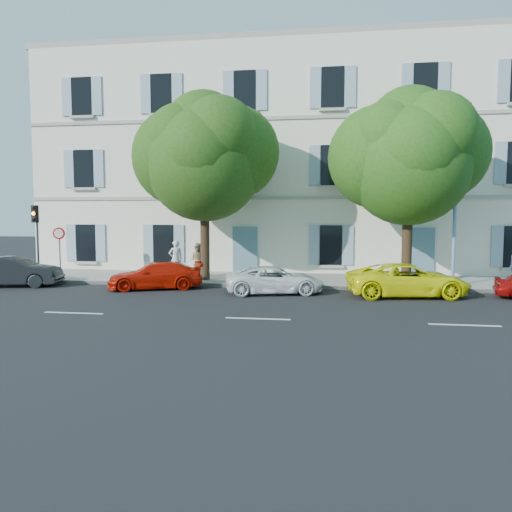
% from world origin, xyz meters
% --- Properties ---
extents(ground, '(90.00, 90.00, 0.00)m').
position_xyz_m(ground, '(0.00, 0.00, 0.00)').
color(ground, black).
extents(sidewalk, '(36.00, 4.50, 0.15)m').
position_xyz_m(sidewalk, '(0.00, 4.45, 0.07)').
color(sidewalk, '#A09E96').
rests_on(sidewalk, ground).
extents(kerb, '(36.00, 0.16, 0.16)m').
position_xyz_m(kerb, '(0.00, 2.28, 0.08)').
color(kerb, '#9E998E').
rests_on(kerb, ground).
extents(building, '(28.00, 7.00, 12.00)m').
position_xyz_m(building, '(0.00, 10.20, 6.00)').
color(building, silver).
rests_on(building, ground).
extents(car_dark_sedan, '(4.19, 2.20, 1.31)m').
position_xyz_m(car_dark_sedan, '(-11.55, 1.11, 0.66)').
color(car_dark_sedan, black).
rests_on(car_dark_sedan, ground).
extents(car_red_coupe, '(4.28, 2.84, 1.15)m').
position_xyz_m(car_red_coupe, '(-5.16, 1.33, 0.58)').
color(car_red_coupe, red).
rests_on(car_red_coupe, ground).
extents(car_white_coupe, '(4.25, 2.69, 1.09)m').
position_xyz_m(car_white_coupe, '(-0.03, 0.86, 0.55)').
color(car_white_coupe, white).
rests_on(car_white_coupe, ground).
extents(car_yellow_supercar, '(4.88, 2.77, 1.28)m').
position_xyz_m(car_yellow_supercar, '(5.13, 0.89, 0.64)').
color(car_yellow_supercar, '#FAF40A').
rests_on(car_yellow_supercar, ground).
extents(tree_left, '(5.35, 5.35, 8.29)m').
position_xyz_m(tree_left, '(-3.53, 3.45, 5.48)').
color(tree_left, '#3A2819').
rests_on(tree_left, sidewalk).
extents(tree_right, '(5.18, 5.18, 7.98)m').
position_xyz_m(tree_right, '(5.37, 2.89, 5.27)').
color(tree_right, '#3A2819').
rests_on(tree_right, sidewalk).
extents(traffic_light, '(0.31, 0.39, 3.43)m').
position_xyz_m(traffic_light, '(-11.39, 2.64, 2.63)').
color(traffic_light, '#383A3D').
rests_on(traffic_light, sidewalk).
extents(road_sign, '(0.55, 0.18, 2.40)m').
position_xyz_m(road_sign, '(-10.32, 2.77, 1.88)').
color(road_sign, '#383A3D').
rests_on(road_sign, sidewalk).
extents(street_lamp, '(0.28, 1.57, 7.37)m').
position_xyz_m(street_lamp, '(7.30, 2.90, 4.33)').
color(street_lamp, '#7293BF').
rests_on(street_lamp, sidewalk).
extents(pedestrian_a, '(0.79, 0.71, 1.80)m').
position_xyz_m(pedestrian_a, '(-5.01, 3.67, 1.05)').
color(pedestrian_a, silver).
rests_on(pedestrian_a, sidewalk).
extents(pedestrian_b, '(0.90, 0.76, 1.65)m').
position_xyz_m(pedestrian_b, '(-4.07, 4.09, 0.98)').
color(pedestrian_b, tan).
rests_on(pedestrian_b, sidewalk).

